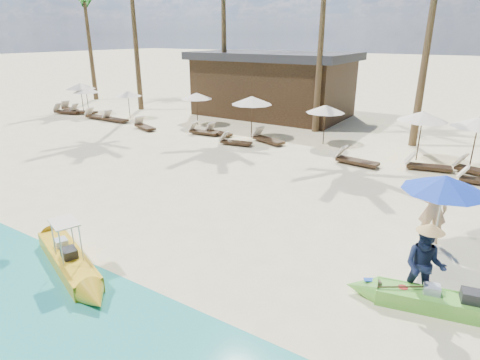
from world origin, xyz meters
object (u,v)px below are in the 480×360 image
Objects in this scene: tourist at (433,209)px; blue_umbrella at (445,183)px; green_canoe at (450,304)px; yellow_canoe at (68,259)px.

blue_umbrella is (0.20, -0.63, 0.99)m from tourist.
green_canoe is 8.75m from yellow_canoe.
green_canoe is 3.07m from blue_umbrella.
blue_umbrella reaches higher than green_canoe.
yellow_canoe is 2.25× the size of blue_umbrella.
green_canoe is at bearing 91.61° from tourist.
green_canoe is at bearing 41.06° from yellow_canoe.
green_canoe is 2.13× the size of blue_umbrella.
tourist is 0.90× the size of blue_umbrella.
tourist is at bearing 107.73° from blue_umbrella.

